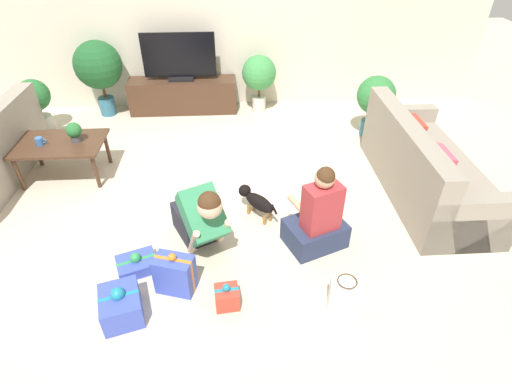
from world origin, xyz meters
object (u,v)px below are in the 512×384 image
potted_plant_corner_right (376,99)px  gift_bag_a (345,295)px  person_sitting (318,219)px  dog (256,200)px  potted_plant_back_left (98,67)px  potted_plant_corner_left (35,100)px  tv (179,59)px  potted_plant_back_right (259,75)px  gift_box_a (227,297)px  gift_box_b (121,305)px  gift_box_d (175,274)px  gift_box_c (137,264)px  sofa_right (423,168)px  coffee_table (61,146)px  tv_console (183,96)px  tabletop_plant (74,131)px  person_kneeling (200,217)px  mug (40,141)px

potted_plant_corner_right → gift_bag_a: 3.11m
person_sitting → dog: size_ratio=2.07×
potted_plant_back_left → potted_plant_corner_left: bearing=-148.6°
tv → potted_plant_back_left: bearing=-177.5°
potted_plant_back_right → gift_box_a: potted_plant_back_right is taller
gift_box_b → gift_box_d: 0.47m
gift_box_c → gift_box_d: (0.37, -0.25, 0.11)m
sofa_right → gift_bag_a: 1.96m
potted_plant_back_right → gift_box_d: bearing=-104.7°
gift_box_c → coffee_table: bearing=124.6°
coffee_table → tv_console: 2.12m
sofa_right → potted_plant_corner_left: size_ratio=2.76×
potted_plant_back_right → tabletop_plant: bearing=-142.4°
coffee_table → dog: bearing=-21.9°
gift_bag_a → gift_box_b: bearing=178.9°
gift_box_d → gift_bag_a: gift_box_d is taller
tv_console → gift_box_c: 3.30m
person_kneeling → gift_box_c: bearing=178.9°
tv → tabletop_plant: bearing=-120.8°
gift_box_b → mug: bearing=121.7°
gift_box_a → mug: bearing=136.5°
tv_console → potted_plant_back_right: (1.15, -0.05, 0.31)m
sofa_right → potted_plant_corner_left: sofa_right is taller
sofa_right → tabletop_plant: size_ratio=9.05×
gift_box_b → gift_box_d: (0.39, 0.25, 0.05)m
tv_console → person_kneeling: (0.42, -3.03, 0.10)m
gift_box_c → tabletop_plant: (-0.88, 1.57, 0.51)m
potted_plant_back_right → gift_box_a: (-0.50, -3.68, -0.47)m
person_kneeling → tv_console: bearing=71.8°
gift_box_d → mug: bearing=132.8°
potted_plant_back_right → gift_box_b: potted_plant_back_right is taller
potted_plant_back_right → gift_bag_a: 3.81m
tv → gift_box_a: 3.85m
gift_box_b → potted_plant_corner_left: bearing=118.5°
sofa_right → person_sitting: (-1.30, -0.79, 0.01)m
potted_plant_back_right → gift_box_c: (-1.29, -3.24, -0.50)m
potted_plant_back_right → potted_plant_corner_right: bearing=-30.5°
coffee_table → tabletop_plant: size_ratio=4.28×
gift_box_c → gift_bag_a: (1.71, -0.53, 0.09)m
coffee_table → potted_plant_corner_right: potted_plant_corner_right is taller
tabletop_plant → gift_box_c: bearing=-60.7°
gift_box_b → tv_console: bearing=87.5°
tv → dog: tv is taller
potted_plant_corner_left → tabletop_plant: bearing=-52.6°
potted_plant_back_left → tv: bearing=2.5°
person_kneeling → gift_box_a: size_ratio=3.50×
sofa_right → potted_plant_back_left: 4.53m
potted_plant_back_right → mug: (-2.54, -1.73, -0.07)m
gift_box_d → potted_plant_back_left: bearing=111.5°
mug → gift_box_b: bearing=-58.3°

